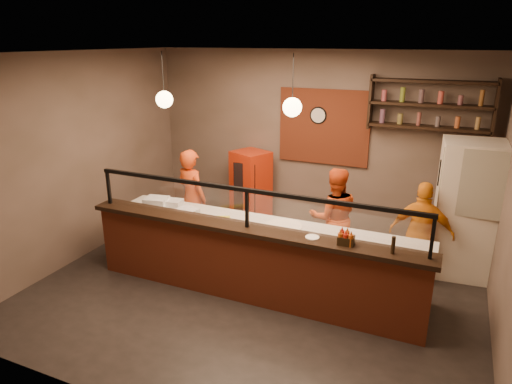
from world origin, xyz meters
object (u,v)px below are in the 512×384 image
at_px(red_cooler, 251,188).
at_px(condiment_caddy, 346,240).
at_px(fridge, 466,209).
at_px(wall_clock, 318,115).
at_px(pepper_mill, 393,245).
at_px(cook_right, 421,233).
at_px(pizza_dough, 284,226).
at_px(cook_mid, 334,217).
at_px(cook_left, 192,198).

bearing_deg(red_cooler, condiment_caddy, -22.75).
bearing_deg(fridge, red_cooler, 167.64).
bearing_deg(condiment_caddy, wall_clock, 113.21).
bearing_deg(red_cooler, fridge, 16.35).
bearing_deg(pepper_mill, cook_right, 81.30).
bearing_deg(cook_right, wall_clock, -34.89).
bearing_deg(fridge, pepper_mill, -116.10).
xyz_separation_m(red_cooler, pepper_mill, (2.88, -2.49, 0.46)).
bearing_deg(pizza_dough, red_cooler, 125.57).
bearing_deg(cook_mid, cook_left, -17.87).
height_order(cook_left, condiment_caddy, cook_left).
height_order(wall_clock, cook_left, wall_clock).
xyz_separation_m(pizza_dough, condiment_caddy, (0.99, -0.58, 0.21)).
xyz_separation_m(cook_right, pizza_dough, (-1.76, -0.87, 0.16)).
bearing_deg(fridge, cook_mid, -169.38).
bearing_deg(wall_clock, cook_left, -138.09).
bearing_deg(condiment_caddy, cook_left, 156.57).
height_order(red_cooler, condiment_caddy, red_cooler).
distance_m(fridge, pizza_dough, 2.71).
xyz_separation_m(cook_left, cook_right, (3.64, 0.20, -0.08)).
height_order(fridge, condiment_caddy, fridge).
bearing_deg(red_cooler, wall_clock, 38.70).
bearing_deg(pizza_dough, pepper_mill, -21.58).
distance_m(red_cooler, condiment_caddy, 3.42).
height_order(wall_clock, condiment_caddy, wall_clock).
relative_size(wall_clock, cook_mid, 0.19).
distance_m(wall_clock, fridge, 2.84).
relative_size(wall_clock, pepper_mill, 1.45).
bearing_deg(pizza_dough, cook_right, 26.37).
distance_m(cook_mid, pizza_dough, 1.03).
height_order(cook_right, pizza_dough, cook_right).
bearing_deg(pepper_mill, red_cooler, 139.17).
relative_size(wall_clock, cook_right, 0.20).
distance_m(cook_right, pizza_dough, 1.97).
height_order(cook_mid, pepper_mill, cook_mid).
bearing_deg(wall_clock, red_cooler, -164.95).
relative_size(cook_mid, red_cooler, 1.10).
bearing_deg(cook_right, condiment_caddy, 61.35).
bearing_deg(cook_left, condiment_caddy, 173.86).
bearing_deg(condiment_caddy, cook_right, 62.18).
distance_m(red_cooler, pepper_mill, 3.83).
height_order(wall_clock, fridge, wall_clock).
bearing_deg(fridge, cook_right, -140.58).
bearing_deg(condiment_caddy, pizza_dough, 149.91).
relative_size(fridge, pizza_dough, 3.88).
relative_size(red_cooler, pizza_dough, 2.72).
relative_size(cook_right, red_cooler, 1.06).
distance_m(cook_right, condiment_caddy, 1.68).
xyz_separation_m(condiment_caddy, pepper_mill, (0.54, -0.03, 0.05)).
height_order(cook_mid, cook_right, cook_mid).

